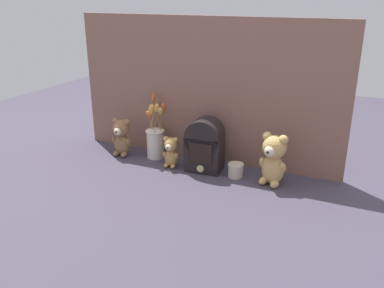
{
  "coord_description": "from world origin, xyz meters",
  "views": [
    {
      "loc": [
        0.79,
        -1.69,
        0.83
      ],
      "look_at": [
        0.0,
        0.02,
        0.13
      ],
      "focal_mm": 38.0,
      "sensor_mm": 36.0,
      "label": 1
    }
  ],
  "objects_px": {
    "teddy_bear_large": "(273,158)",
    "flower_vase": "(155,138)",
    "teddy_bear_small": "(171,151)",
    "vintage_radio": "(205,145)",
    "teddy_bear_medium": "(121,136)",
    "decorative_tin_tall": "(236,170)"
  },
  "relations": [
    {
      "from": "teddy_bear_large",
      "to": "flower_vase",
      "type": "distance_m",
      "value": 0.65
    },
    {
      "from": "teddy_bear_small",
      "to": "flower_vase",
      "type": "height_order",
      "value": "flower_vase"
    },
    {
      "from": "teddy_bear_large",
      "to": "teddy_bear_small",
      "type": "relative_size",
      "value": 1.54
    },
    {
      "from": "vintage_radio",
      "to": "teddy_bear_medium",
      "type": "bearing_deg",
      "value": -179.12
    },
    {
      "from": "teddy_bear_large",
      "to": "teddy_bear_small",
      "type": "distance_m",
      "value": 0.52
    },
    {
      "from": "teddy_bear_large",
      "to": "teddy_bear_small",
      "type": "xyz_separation_m",
      "value": [
        -0.52,
        -0.02,
        -0.04
      ]
    },
    {
      "from": "teddy_bear_large",
      "to": "teddy_bear_medium",
      "type": "xyz_separation_m",
      "value": [
        -0.83,
        0.01,
        -0.02
      ]
    },
    {
      "from": "teddy_bear_small",
      "to": "vintage_radio",
      "type": "bearing_deg",
      "value": 12.2
    },
    {
      "from": "flower_vase",
      "to": "vintage_radio",
      "type": "distance_m",
      "value": 0.31
    },
    {
      "from": "flower_vase",
      "to": "vintage_radio",
      "type": "xyz_separation_m",
      "value": [
        0.3,
        -0.04,
        0.03
      ]
    },
    {
      "from": "teddy_bear_small",
      "to": "teddy_bear_large",
      "type": "bearing_deg",
      "value": 1.97
    },
    {
      "from": "teddy_bear_medium",
      "to": "flower_vase",
      "type": "distance_m",
      "value": 0.19
    },
    {
      "from": "teddy_bear_medium",
      "to": "vintage_radio",
      "type": "bearing_deg",
      "value": 0.88
    },
    {
      "from": "teddy_bear_large",
      "to": "decorative_tin_tall",
      "type": "bearing_deg",
      "value": 178.38
    },
    {
      "from": "vintage_radio",
      "to": "flower_vase",
      "type": "bearing_deg",
      "value": 171.8
    },
    {
      "from": "teddy_bear_medium",
      "to": "teddy_bear_large",
      "type": "bearing_deg",
      "value": -0.79
    },
    {
      "from": "teddy_bear_large",
      "to": "teddy_bear_small",
      "type": "bearing_deg",
      "value": -178.03
    },
    {
      "from": "flower_vase",
      "to": "vintage_radio",
      "type": "height_order",
      "value": "flower_vase"
    },
    {
      "from": "teddy_bear_large",
      "to": "flower_vase",
      "type": "relative_size",
      "value": 0.72
    },
    {
      "from": "teddy_bear_large",
      "to": "decorative_tin_tall",
      "type": "distance_m",
      "value": 0.2
    },
    {
      "from": "flower_vase",
      "to": "decorative_tin_tall",
      "type": "height_order",
      "value": "flower_vase"
    },
    {
      "from": "teddy_bear_medium",
      "to": "vintage_radio",
      "type": "xyz_separation_m",
      "value": [
        0.48,
        0.01,
        0.03
      ]
    }
  ]
}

